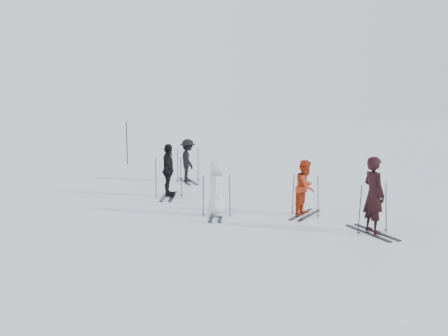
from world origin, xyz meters
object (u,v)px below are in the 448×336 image
skier_near_dark (374,196)px  skier_uphill_left (168,171)px  skier_uphill_far (188,161)px  skier_red (306,188)px  piste_marker (127,143)px  skier_grey (217,189)px

skier_near_dark → skier_uphill_left: skier_near_dark is taller
skier_uphill_left → skier_uphill_far: skier_uphill_left is taller
skier_red → skier_uphill_far: bearing=62.4°
skier_near_dark → skier_uphill_far: size_ratio=1.11×
piste_marker → skier_red: bearing=-66.8°
skier_near_dark → skier_uphill_far: bearing=11.7°
skier_near_dark → skier_uphill_far: (-3.72, 8.37, -0.09)m
skier_uphill_left → skier_uphill_far: size_ratio=1.05×
skier_grey → piste_marker: piste_marker is taller
skier_red → skier_uphill_left: (-3.62, 3.32, 0.10)m
skier_near_dark → skier_red: skier_near_dark is taller
skier_red → skier_grey: 2.47m
skier_uphill_far → skier_red: bearing=-164.8°
piste_marker → skier_grey: bearing=-76.8°
skier_red → piste_marker: 13.34m
skier_grey → piste_marker: 12.28m
skier_red → piste_marker: piste_marker is taller
skier_near_dark → skier_grey: 4.20m
skier_near_dark → skier_uphill_left: (-4.63, 5.39, -0.05)m
skier_uphill_left → piste_marker: size_ratio=0.82×
piste_marker → skier_uphill_far: bearing=-67.0°
skier_grey → piste_marker: size_ratio=0.73×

